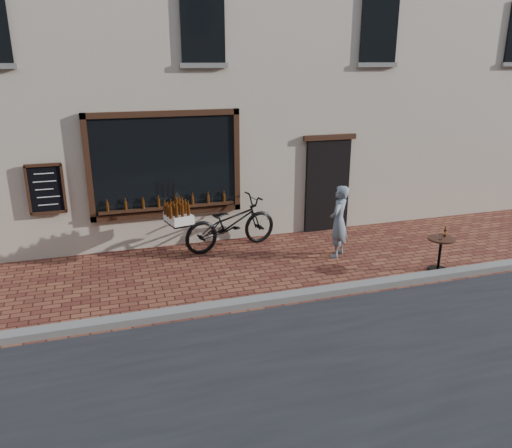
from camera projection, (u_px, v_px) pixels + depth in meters
name	position (u px, v px, depth m)	size (l,w,h in m)	color
ground	(310.00, 302.00, 8.55)	(90.00, 90.00, 0.00)	#54231B
kerb	(305.00, 294.00, 8.72)	(90.00, 0.25, 0.12)	slate
shop_building	(216.00, 17.00, 12.87)	(28.00, 6.20, 10.00)	#C1B198
cargo_bicycle	(229.00, 223.00, 10.85)	(2.60, 1.24, 1.22)	black
bistro_table	(441.00, 247.00, 9.73)	(0.52, 0.52, 0.90)	black
pedestrian	(339.00, 221.00, 10.35)	(0.56, 0.37, 1.53)	slate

